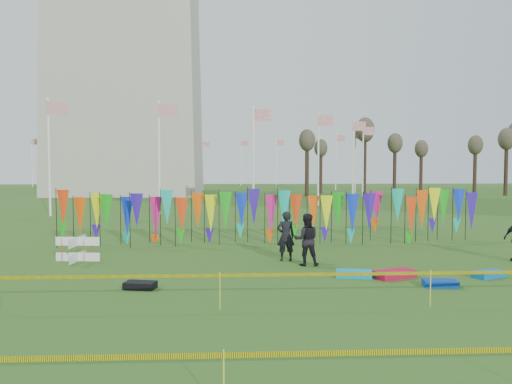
{
  "coord_description": "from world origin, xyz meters",
  "views": [
    {
      "loc": [
        -1.7,
        -14.43,
        3.41
      ],
      "look_at": [
        -0.68,
        6.0,
        2.34
      ],
      "focal_mm": 35.0,
      "sensor_mm": 36.0,
      "label": 1
    }
  ],
  "objects_px": {
    "person_mid": "(306,240)",
    "kite_bag_teal": "(488,274)",
    "kite_bag_blue": "(440,283)",
    "kite_bag_red": "(395,274)",
    "kite_bag_turquoise": "(354,274)",
    "kite_bag_black": "(140,285)",
    "person_left": "(286,236)",
    "box_kite": "(78,249)"
  },
  "relations": [
    {
      "from": "person_mid",
      "to": "kite_bag_teal",
      "type": "distance_m",
      "value": 5.75
    },
    {
      "from": "kite_bag_blue",
      "to": "kite_bag_red",
      "type": "distance_m",
      "value": 1.48
    },
    {
      "from": "kite_bag_turquoise",
      "to": "kite_bag_black",
      "type": "distance_m",
      "value": 6.38
    },
    {
      "from": "person_left",
      "to": "person_mid",
      "type": "height_order",
      "value": "same"
    },
    {
      "from": "kite_bag_black",
      "to": "kite_bag_teal",
      "type": "relative_size",
      "value": 0.82
    },
    {
      "from": "person_left",
      "to": "kite_bag_turquoise",
      "type": "distance_m",
      "value": 3.4
    },
    {
      "from": "kite_bag_blue",
      "to": "kite_bag_black",
      "type": "distance_m",
      "value": 8.42
    },
    {
      "from": "person_left",
      "to": "kite_bag_teal",
      "type": "distance_m",
      "value": 6.67
    },
    {
      "from": "person_left",
      "to": "kite_bag_red",
      "type": "bearing_deg",
      "value": 130.6
    },
    {
      "from": "person_mid",
      "to": "kite_bag_blue",
      "type": "bearing_deg",
      "value": 139.3
    },
    {
      "from": "person_mid",
      "to": "kite_bag_black",
      "type": "distance_m",
      "value": 5.96
    },
    {
      "from": "person_left",
      "to": "person_mid",
      "type": "xyz_separation_m",
      "value": [
        0.61,
        -0.89,
        -0.0
      ]
    },
    {
      "from": "kite_bag_turquoise",
      "to": "kite_bag_black",
      "type": "xyz_separation_m",
      "value": [
        -6.28,
        -1.11,
        -0.01
      ]
    },
    {
      "from": "kite_bag_black",
      "to": "kite_bag_blue",
      "type": "bearing_deg",
      "value": -1.38
    },
    {
      "from": "kite_bag_red",
      "to": "person_mid",
      "type": "bearing_deg",
      "value": 139.82
    },
    {
      "from": "person_left",
      "to": "kite_bag_red",
      "type": "distance_m",
      "value": 4.27
    },
    {
      "from": "box_kite",
      "to": "kite_bag_teal",
      "type": "bearing_deg",
      "value": -13.44
    },
    {
      "from": "box_kite",
      "to": "kite_bag_black",
      "type": "relative_size",
      "value": 1.06
    },
    {
      "from": "box_kite",
      "to": "person_left",
      "type": "xyz_separation_m",
      "value": [
        7.42,
        -0.2,
        0.45
      ]
    },
    {
      "from": "box_kite",
      "to": "kite_bag_teal",
      "type": "relative_size",
      "value": 0.87
    },
    {
      "from": "kite_bag_red",
      "to": "person_left",
      "type": "bearing_deg",
      "value": 135.94
    },
    {
      "from": "person_mid",
      "to": "kite_bag_red",
      "type": "xyz_separation_m",
      "value": [
        2.41,
        -2.03,
        -0.78
      ]
    },
    {
      "from": "person_left",
      "to": "kite_bag_black",
      "type": "relative_size",
      "value": 2.12
    },
    {
      "from": "kite_bag_black",
      "to": "kite_bag_teal",
      "type": "distance_m",
      "value": 10.43
    },
    {
      "from": "person_mid",
      "to": "kite_bag_black",
      "type": "height_order",
      "value": "person_mid"
    },
    {
      "from": "person_mid",
      "to": "kite_bag_blue",
      "type": "height_order",
      "value": "person_mid"
    },
    {
      "from": "person_mid",
      "to": "kite_bag_teal",
      "type": "height_order",
      "value": "person_mid"
    },
    {
      "from": "kite_bag_turquoise",
      "to": "kite_bag_teal",
      "type": "height_order",
      "value": "kite_bag_turquoise"
    },
    {
      "from": "person_mid",
      "to": "kite_bag_turquoise",
      "type": "relative_size",
      "value": 1.67
    },
    {
      "from": "kite_bag_black",
      "to": "box_kite",
      "type": "bearing_deg",
      "value": 125.77
    },
    {
      "from": "box_kite",
      "to": "person_left",
      "type": "height_order",
      "value": "person_left"
    },
    {
      "from": "kite_bag_black",
      "to": "kite_bag_teal",
      "type": "bearing_deg",
      "value": 4.91
    },
    {
      "from": "box_kite",
      "to": "kite_bag_turquoise",
      "type": "relative_size",
      "value": 0.84
    },
    {
      "from": "kite_bag_red",
      "to": "kite_bag_teal",
      "type": "xyz_separation_m",
      "value": [
        2.89,
        -0.07,
        -0.02
      ]
    },
    {
      "from": "box_kite",
      "to": "person_mid",
      "type": "relative_size",
      "value": 0.5
    },
    {
      "from": "box_kite",
      "to": "kite_bag_turquoise",
      "type": "height_order",
      "value": "box_kite"
    },
    {
      "from": "person_left",
      "to": "kite_bag_black",
      "type": "xyz_separation_m",
      "value": [
        -4.49,
        -3.88,
        -0.8
      ]
    },
    {
      "from": "person_mid",
      "to": "kite_bag_turquoise",
      "type": "bearing_deg",
      "value": 125.33
    },
    {
      "from": "person_left",
      "to": "kite_bag_teal",
      "type": "xyz_separation_m",
      "value": [
        5.91,
        -2.99,
        -0.79
      ]
    },
    {
      "from": "kite_bag_red",
      "to": "kite_bag_black",
      "type": "relative_size",
      "value": 1.49
    },
    {
      "from": "person_left",
      "to": "kite_bag_black",
      "type": "height_order",
      "value": "person_left"
    },
    {
      "from": "kite_bag_turquoise",
      "to": "kite_bag_black",
      "type": "bearing_deg",
      "value": -170.01
    }
  ]
}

